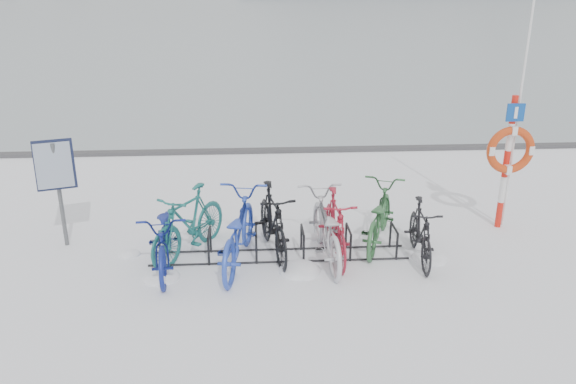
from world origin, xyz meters
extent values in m
plane|color=white|center=(0.00, 0.00, 0.00)|extent=(900.00, 900.00, 0.00)
cube|color=#94A0A8|center=(0.00, 155.00, 0.01)|extent=(400.00, 298.00, 0.02)
cube|color=#3F3F42|center=(0.00, 5.90, 0.05)|extent=(400.00, 0.25, 0.10)
cylinder|color=black|center=(-1.80, -0.22, 0.22)|extent=(0.04, 0.04, 0.44)
cylinder|color=black|center=(-1.80, 0.22, 0.22)|extent=(0.04, 0.04, 0.44)
cylinder|color=black|center=(-1.80, 0.00, 0.44)|extent=(0.04, 0.44, 0.04)
cylinder|color=black|center=(-1.08, -0.22, 0.22)|extent=(0.04, 0.04, 0.44)
cylinder|color=black|center=(-1.08, 0.22, 0.22)|extent=(0.04, 0.04, 0.44)
cylinder|color=black|center=(-1.08, 0.00, 0.44)|extent=(0.04, 0.44, 0.04)
cylinder|color=black|center=(-0.36, -0.22, 0.22)|extent=(0.04, 0.04, 0.44)
cylinder|color=black|center=(-0.36, 0.22, 0.22)|extent=(0.04, 0.04, 0.44)
cylinder|color=black|center=(-0.36, 0.00, 0.44)|extent=(0.04, 0.44, 0.04)
cylinder|color=black|center=(0.36, -0.22, 0.22)|extent=(0.04, 0.04, 0.44)
cylinder|color=black|center=(0.36, 0.22, 0.22)|extent=(0.04, 0.04, 0.44)
cylinder|color=black|center=(0.36, 0.00, 0.44)|extent=(0.04, 0.44, 0.04)
cylinder|color=black|center=(1.08, -0.22, 0.22)|extent=(0.04, 0.04, 0.44)
cylinder|color=black|center=(1.08, 0.22, 0.22)|extent=(0.04, 0.04, 0.44)
cylinder|color=black|center=(1.08, 0.00, 0.44)|extent=(0.04, 0.44, 0.04)
cylinder|color=black|center=(1.80, -0.22, 0.22)|extent=(0.04, 0.04, 0.44)
cylinder|color=black|center=(1.80, 0.22, 0.22)|extent=(0.04, 0.04, 0.44)
cylinder|color=black|center=(1.80, 0.00, 0.44)|extent=(0.04, 0.44, 0.04)
cylinder|color=black|center=(0.00, -0.22, 0.02)|extent=(4.00, 0.03, 0.03)
cylinder|color=black|center=(0.00, 0.22, 0.02)|extent=(4.00, 0.03, 0.03)
cylinder|color=#595B5E|center=(-3.46, 0.65, 0.86)|extent=(0.07, 0.07, 1.72)
cube|color=black|center=(-3.46, 0.62, 1.38)|extent=(0.63, 0.39, 0.78)
cube|color=#8C99AD|center=(-3.46, 0.58, 1.38)|extent=(0.56, 0.31, 0.69)
cylinder|color=red|center=(3.90, 0.93, 0.23)|extent=(0.11, 0.11, 0.46)
cylinder|color=silver|center=(3.90, 0.93, 0.70)|extent=(0.11, 0.11, 0.46)
cylinder|color=red|center=(3.90, 0.93, 1.16)|extent=(0.11, 0.11, 0.46)
cylinder|color=silver|center=(3.90, 0.93, 1.62)|extent=(0.11, 0.11, 0.46)
cylinder|color=red|center=(3.90, 0.93, 2.09)|extent=(0.11, 0.11, 0.46)
torus|color=#BF3912|center=(3.90, 0.84, 1.42)|extent=(0.81, 0.14, 0.81)
cube|color=#0D4198|center=(3.90, 0.85, 2.05)|extent=(0.30, 0.03, 0.30)
cylinder|color=silver|center=(4.00, 0.98, 2.11)|extent=(0.04, 0.04, 4.22)
imported|color=navy|center=(-1.71, -0.21, 0.51)|extent=(0.84, 1.98, 1.01)
imported|color=#1B6562|center=(-1.40, 0.23, 0.55)|extent=(1.39, 1.84, 1.10)
imported|color=#2947BB|center=(-0.64, -0.14, 0.56)|extent=(1.10, 2.23, 1.12)
imported|color=black|center=(-0.09, 0.15, 0.56)|extent=(0.85, 1.93, 1.12)
imported|color=silver|center=(0.71, -0.07, 0.53)|extent=(0.84, 2.08, 1.07)
imported|color=maroon|center=(0.87, 0.01, 0.53)|extent=(0.55, 1.77, 1.05)
imported|color=#2F6336|center=(1.64, 0.44, 0.50)|extent=(1.32, 2.04, 1.01)
imported|color=black|center=(2.16, -0.19, 0.48)|extent=(0.58, 1.62, 0.95)
ellipsoid|color=white|center=(2.32, -0.23, 0.00)|extent=(0.55, 0.55, 0.19)
ellipsoid|color=white|center=(0.28, -0.50, 0.00)|extent=(0.63, 0.63, 0.22)
ellipsoid|color=white|center=(-2.36, 0.22, 0.00)|extent=(0.34, 0.34, 0.12)
ellipsoid|color=white|center=(0.96, 0.43, 0.00)|extent=(0.47, 0.47, 0.17)
ellipsoid|color=white|center=(-1.02, 0.49, 0.00)|extent=(0.39, 0.39, 0.14)
ellipsoid|color=white|center=(-1.74, -0.58, 0.00)|extent=(0.54, 0.54, 0.19)
ellipsoid|color=white|center=(0.58, 0.69, 0.00)|extent=(0.32, 0.32, 0.11)
camera|label=1|loc=(-0.36, -7.90, 3.97)|focal=35.00mm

